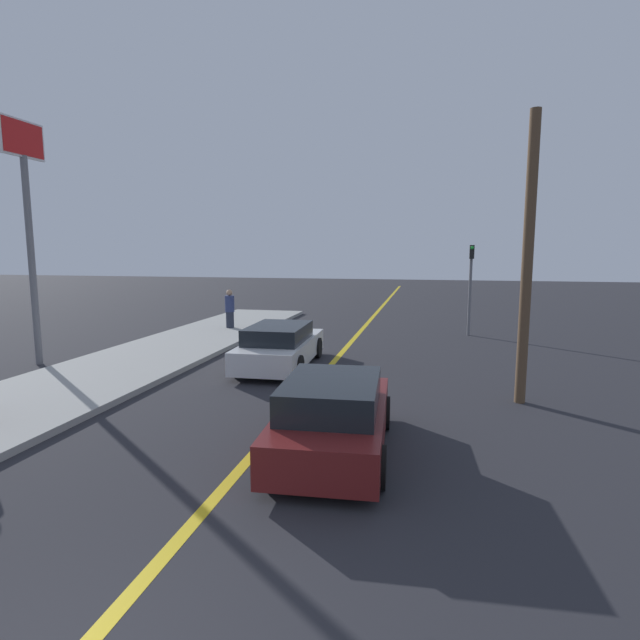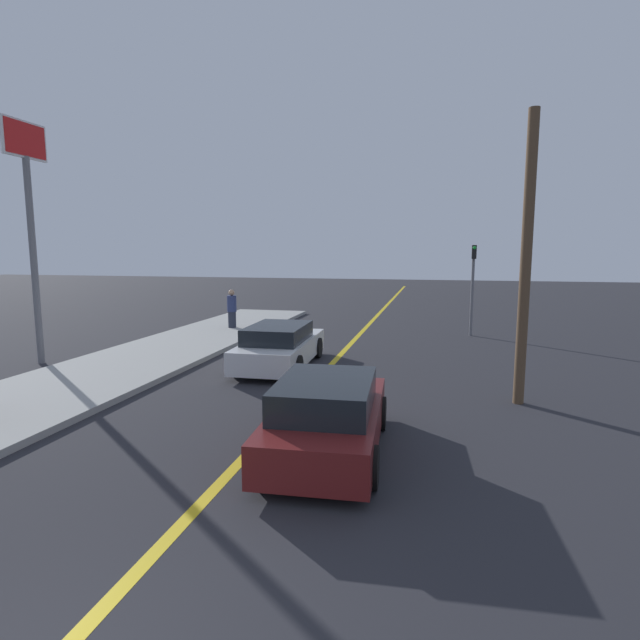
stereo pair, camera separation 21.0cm
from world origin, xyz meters
name	(u,v)px [view 1 (the left image)]	position (x,y,z in m)	size (l,w,h in m)	color
road_center_line	(357,335)	(0.00, 18.00, 0.00)	(0.20, 60.00, 0.01)	gold
sidewalk_left	(154,355)	(-5.93, 12.24, 0.08)	(3.90, 24.48, 0.15)	#9E9E99
car_near_right_lane	(333,416)	(1.33, 5.84, 0.64)	(2.07, 4.15, 1.34)	maroon
car_ahead_center	(280,346)	(-1.46, 11.87, 0.63)	(2.05, 4.58, 1.30)	silver
pedestrian_by_sign	(230,309)	(-5.59, 17.91, 0.98)	(0.40, 0.40, 1.66)	#282D3D
traffic_light	(470,280)	(4.52, 18.96, 2.30)	(0.18, 0.40, 3.72)	slate
roadside_sign	(26,194)	(-8.86, 10.59, 5.15)	(0.20, 1.62, 7.27)	slate
utility_pole	(527,261)	(5.01, 9.61, 3.26)	(0.24, 0.24, 6.51)	brown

